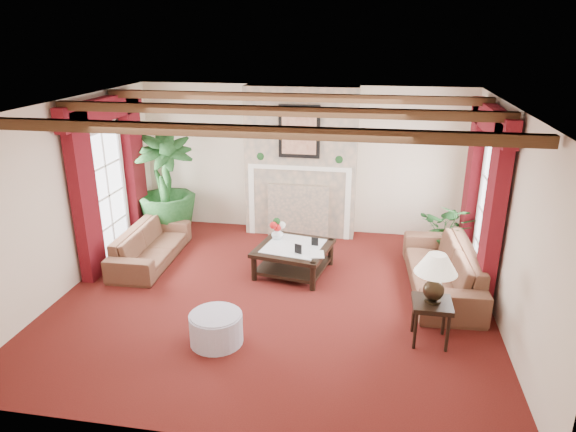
% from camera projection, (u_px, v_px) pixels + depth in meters
% --- Properties ---
extents(floor, '(6.00, 6.00, 0.00)m').
position_uv_depth(floor, '(274.00, 297.00, 7.34)').
color(floor, '#3F0E0B').
rests_on(floor, ground).
extents(ceiling, '(6.00, 6.00, 0.00)m').
position_uv_depth(ceiling, '(272.00, 106.00, 6.42)').
color(ceiling, white).
rests_on(ceiling, floor).
extents(back_wall, '(6.00, 0.02, 2.70)m').
position_uv_depth(back_wall, '(302.00, 160.00, 9.42)').
color(back_wall, beige).
rests_on(back_wall, ground).
extents(left_wall, '(0.02, 5.50, 2.70)m').
position_uv_depth(left_wall, '(68.00, 196.00, 7.36)').
color(left_wall, beige).
rests_on(left_wall, ground).
extents(right_wall, '(0.02, 5.50, 2.70)m').
position_uv_depth(right_wall, '(508.00, 221.00, 6.40)').
color(right_wall, beige).
rests_on(right_wall, ground).
extents(ceiling_beams, '(6.00, 3.00, 0.12)m').
position_uv_depth(ceiling_beams, '(272.00, 111.00, 6.44)').
color(ceiling_beams, '#342110').
rests_on(ceiling_beams, ceiling).
extents(fireplace, '(2.00, 0.52, 2.70)m').
position_uv_depth(fireplace, '(302.00, 86.00, 8.78)').
color(fireplace, tan).
rests_on(fireplace, ground).
extents(french_door_left, '(0.10, 1.10, 2.16)m').
position_uv_depth(french_door_left, '(99.00, 130.00, 8.01)').
color(french_door_left, white).
rests_on(french_door_left, ground).
extents(french_door_right, '(0.10, 1.10, 2.16)m').
position_uv_depth(french_door_right, '(498.00, 143.00, 7.06)').
color(french_door_right, white).
rests_on(french_door_right, ground).
extents(curtains_left, '(0.20, 2.40, 2.55)m').
position_uv_depth(curtains_left, '(102.00, 103.00, 7.85)').
color(curtains_left, '#460910').
rests_on(curtains_left, ground).
extents(curtains_right, '(0.20, 2.40, 2.55)m').
position_uv_depth(curtains_right, '(494.00, 112.00, 6.93)').
color(curtains_right, '#460910').
rests_on(curtains_right, ground).
extents(sofa_left, '(1.94, 0.67, 0.75)m').
position_uv_depth(sofa_left, '(150.00, 240.00, 8.37)').
color(sofa_left, '#350E14').
rests_on(sofa_left, ground).
extents(sofa_right, '(2.33, 0.91, 0.88)m').
position_uv_depth(sofa_right, '(443.00, 261.00, 7.44)').
color(sofa_right, '#350E14').
rests_on(sofa_right, ground).
extents(potted_palm, '(2.68, 2.80, 1.06)m').
position_uv_depth(potted_palm, '(167.00, 208.00, 9.41)').
color(potted_palm, black).
rests_on(potted_palm, ground).
extents(small_plant, '(1.66, 1.68, 0.78)m').
position_uv_depth(small_plant, '(449.00, 237.00, 8.44)').
color(small_plant, black).
rests_on(small_plant, ground).
extents(coffee_table, '(1.26, 1.26, 0.44)m').
position_uv_depth(coffee_table, '(294.00, 259.00, 8.03)').
color(coffee_table, black).
rests_on(coffee_table, ground).
extents(side_table, '(0.50, 0.50, 0.55)m').
position_uv_depth(side_table, '(430.00, 322.00, 6.21)').
color(side_table, black).
rests_on(side_table, ground).
extents(ottoman, '(0.65, 0.65, 0.38)m').
position_uv_depth(ottoman, '(216.00, 329.00, 6.22)').
color(ottoman, '#9F97AB').
rests_on(ottoman, ground).
extents(table_lamp, '(0.50, 0.50, 0.64)m').
position_uv_depth(table_lamp, '(435.00, 278.00, 6.01)').
color(table_lamp, black).
rests_on(table_lamp, side_table).
extents(flower_vase, '(0.33, 0.33, 0.20)m').
position_uv_depth(flower_vase, '(277.00, 233.00, 8.19)').
color(flower_vase, silver).
rests_on(flower_vase, coffee_table).
extents(book, '(0.22, 0.09, 0.29)m').
position_uv_depth(book, '(310.00, 246.00, 7.59)').
color(book, black).
rests_on(book, coffee_table).
extents(photo_frame_a, '(0.12, 0.07, 0.16)m').
position_uv_depth(photo_frame_a, '(298.00, 249.00, 7.65)').
color(photo_frame_a, black).
rests_on(photo_frame_a, coffee_table).
extents(photo_frame_b, '(0.11, 0.03, 0.14)m').
position_uv_depth(photo_frame_b, '(315.00, 242.00, 7.94)').
color(photo_frame_b, black).
rests_on(photo_frame_b, coffee_table).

